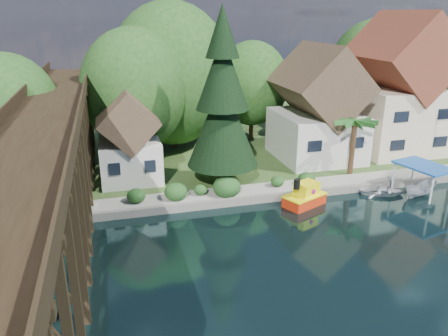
{
  "coord_description": "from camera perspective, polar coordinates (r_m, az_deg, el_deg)",
  "views": [
    {
      "loc": [
        -12.47,
        -21.63,
        14.09
      ],
      "look_at": [
        -5.03,
        6.0,
        3.9
      ],
      "focal_mm": 35.0,
      "sensor_mm": 36.0,
      "label": 1
    }
  ],
  "objects": [
    {
      "name": "shed",
      "position": [
        37.59,
        -12.27,
        3.3
      ],
      "size": [
        5.09,
        5.4,
        7.85
      ],
      "color": "silver",
      "rests_on": "bank"
    },
    {
      "name": "palm_tree",
      "position": [
        39.31,
        16.73,
        5.56
      ],
      "size": [
        4.93,
        4.93,
        5.28
      ],
      "color": "#382314",
      "rests_on": "bank"
    },
    {
      "name": "ground",
      "position": [
        28.67,
        13.15,
        -10.41
      ],
      "size": [
        140.0,
        140.0,
        0.0
      ],
      "primitive_type": "plane",
      "color": "black",
      "rests_on": "ground"
    },
    {
      "name": "house_left",
      "position": [
        43.3,
        12.11,
        7.24
      ],
      "size": [
        7.64,
        8.64,
        11.02
      ],
      "color": "silver",
      "rests_on": "bank"
    },
    {
      "name": "tugboat",
      "position": [
        34.35,
        10.51,
        -3.65
      ],
      "size": [
        3.79,
        3.03,
        2.42
      ],
      "color": "red",
      "rests_on": "ground"
    },
    {
      "name": "bank",
      "position": [
        58.67,
        -2.38,
        5.94
      ],
      "size": [
        140.0,
        52.0,
        0.5
      ],
      "primitive_type": "cube",
      "color": "#2F481C",
      "rests_on": "ground"
    },
    {
      "name": "house_center",
      "position": [
        48.2,
        21.67,
        9.08
      ],
      "size": [
        8.65,
        9.18,
        13.89
      ],
      "color": "beige",
      "rests_on": "bank"
    },
    {
      "name": "seawall",
      "position": [
        36.6,
        12.96,
        -3.05
      ],
      "size": [
        60.0,
        0.4,
        0.62
      ],
      "primitive_type": "cube",
      "color": "slate",
      "rests_on": "ground"
    },
    {
      "name": "conifer",
      "position": [
        34.89,
        -0.2,
        8.52
      ],
      "size": [
        5.81,
        5.81,
        14.3
      ],
      "color": "#382314",
      "rests_on": "bank"
    },
    {
      "name": "trestle_bridge",
      "position": [
        28.41,
        -21.43,
        0.28
      ],
      "size": [
        4.12,
        44.18,
        9.3
      ],
      "color": "black",
      "rests_on": "ground"
    },
    {
      "name": "shrubs",
      "position": [
        34.37,
        -0.72,
        -2.37
      ],
      "size": [
        15.76,
        2.47,
        1.7
      ],
      "color": "#1D4519",
      "rests_on": "bank"
    },
    {
      "name": "promenade",
      "position": [
        38.5,
        14.74,
        -1.7
      ],
      "size": [
        50.0,
        2.6,
        0.06
      ],
      "primitive_type": "cube",
      "color": "gray",
      "rests_on": "bank"
    },
    {
      "name": "boat_canopy",
      "position": [
        38.67,
        24.36,
        -1.78
      ],
      "size": [
        3.71,
        4.68,
        2.67
      ],
      "color": "silver",
      "rests_on": "ground"
    },
    {
      "name": "bg_trees",
      "position": [
        45.46,
        2.38,
        10.98
      ],
      "size": [
        49.9,
        13.3,
        10.57
      ],
      "color": "#382314",
      "rests_on": "bank"
    },
    {
      "name": "boat_white_a",
      "position": [
        38.21,
        19.95,
        -2.67
      ],
      "size": [
        4.33,
        3.79,
        0.75
      ],
      "primitive_type": "imported",
      "rotation": [
        0.0,
        0.0,
        1.17
      ],
      "color": "white",
      "rests_on": "ground"
    }
  ]
}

